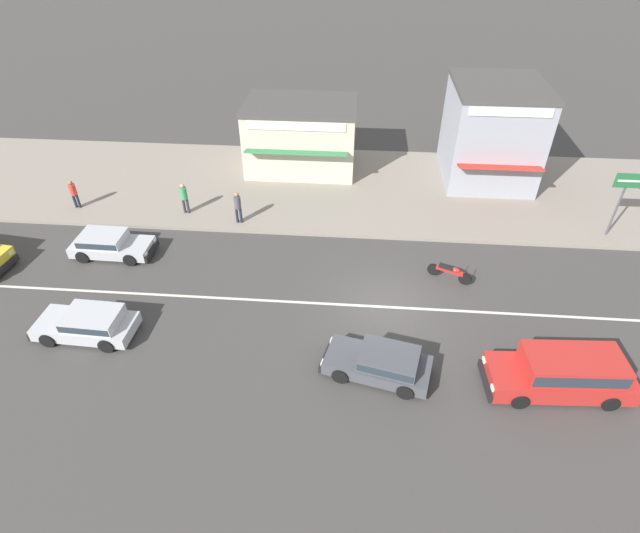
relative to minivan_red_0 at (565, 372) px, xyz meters
The scene contains 13 objects.
ground_plane 7.02m from the minivan_red_0, 147.81° to the left, with size 160.00×160.00×0.00m, color #423F3D.
lane_centre_stripe 7.02m from the minivan_red_0, 147.81° to the left, with size 50.40×0.14×0.01m, color silver.
kerb_strip 14.91m from the minivan_red_0, 113.35° to the left, with size 68.00×10.00×0.15m, color gray.
minivan_red_0 is the anchor object (origin of this frame).
hatchback_silver_2 17.32m from the minivan_red_0, behind, with size 3.90×1.88×1.10m.
hatchback_dark_grey_4 6.15m from the minivan_red_0, behind, with size 4.05×2.40×1.10m.
hatchback_silver_5 19.77m from the minivan_red_0, 160.99° to the left, with size 3.78×1.77×1.10m.
motorcycle_0 6.54m from the minivan_red_0, 117.78° to the left, with size 1.84×0.98×0.80m.
pedestrian_near_clock 24.34m from the minivan_red_0, 155.22° to the left, with size 0.34×0.34×1.58m.
pedestrian_by_shop 19.06m from the minivan_red_0, 147.86° to the left, with size 0.34×0.34×1.68m.
pedestrian_far_end 16.21m from the minivan_red_0, 144.41° to the left, with size 0.34×0.34×1.71m.
shopfront_corner_warung 15.77m from the minivan_red_0, 89.64° to the left, with size 4.88×6.26×5.39m.
shopfront_mid_block 19.29m from the minivan_red_0, 123.77° to the left, with size 6.42×5.09×3.93m.
Camera 1 is at (-1.44, -15.50, 13.90)m, focal length 28.00 mm.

